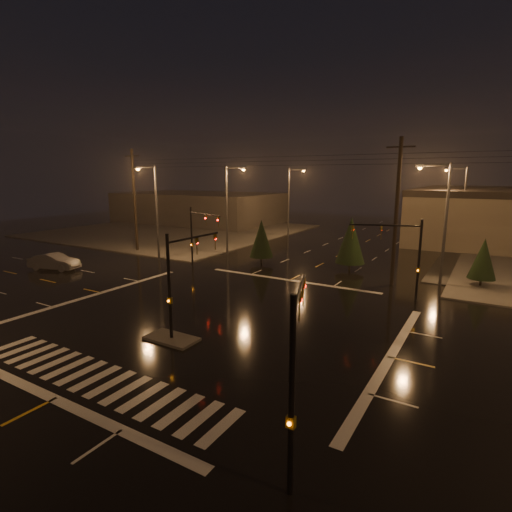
{
  "coord_description": "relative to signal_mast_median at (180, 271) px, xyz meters",
  "views": [
    {
      "loc": [
        14.75,
        -19.55,
        9.05
      ],
      "look_at": [
        -0.43,
        5.96,
        3.0
      ],
      "focal_mm": 28.0,
      "sensor_mm": 36.0,
      "label": 1
    }
  ],
  "objects": [
    {
      "name": "conifer_0",
      "position": [
        14.42,
        20.21,
        -1.38
      ],
      "size": [
        2.14,
        2.14,
        4.04
      ],
      "color": "black",
      "rests_on": "ground"
    },
    {
      "name": "streetlight_5",
      "position": [
        -16.0,
        14.26,
        2.05
      ],
      "size": [
        0.32,
        2.77,
        10.0
      ],
      "color": "#38383A",
      "rests_on": "ground"
    },
    {
      "name": "car_crossing",
      "position": [
        -21.42,
        5.95,
        -2.94
      ],
      "size": [
        5.18,
        3.07,
        1.61
      ],
      "primitive_type": "imported",
      "rotation": [
        0.0,
        0.0,
        1.87
      ],
      "color": "#5C5C63",
      "rests_on": "ground"
    },
    {
      "name": "utility_pole_1",
      "position": [
        8.0,
        17.07,
        2.38
      ],
      "size": [
        2.2,
        0.32,
        12.0
      ],
      "color": "black",
      "rests_on": "ground"
    },
    {
      "name": "crosswalk",
      "position": [
        -0.0,
        -5.93,
        -3.75
      ],
      "size": [
        15.0,
        2.6,
        0.01
      ],
      "primitive_type": "cube",
      "color": "beige",
      "rests_on": "ground"
    },
    {
      "name": "median_island",
      "position": [
        -0.0,
        -0.93,
        -3.68
      ],
      "size": [
        3.0,
        1.6,
        0.15
      ],
      "primitive_type": "cube",
      "color": "#47443F",
      "rests_on": "ground"
    },
    {
      "name": "signal_mast_se",
      "position": [
        10.23,
        -6.68,
        -0.04
      ],
      "size": [
        1.55,
        3.87,
        6.0
      ],
      "color": "black",
      "rests_on": "ground"
    },
    {
      "name": "streetlight_1",
      "position": [
        -11.18,
        21.07,
        2.05
      ],
      "size": [
        2.77,
        0.32,
        10.0
      ],
      "color": "#38383A",
      "rests_on": "ground"
    },
    {
      "name": "sidewalk_nw",
      "position": [
        -30.0,
        33.07,
        -3.69
      ],
      "size": [
        36.0,
        36.0,
        0.12
      ],
      "primitive_type": "cube",
      "color": "#47443F",
      "rests_on": "ground"
    },
    {
      "name": "commercial_block",
      "position": [
        -35.0,
        45.07,
        -0.95
      ],
      "size": [
        30.0,
        18.0,
        5.6
      ],
      "primitive_type": "cube",
      "color": "#423C3A",
      "rests_on": "ground"
    },
    {
      "name": "streetlight_2",
      "position": [
        -11.18,
        37.07,
        2.05
      ],
      "size": [
        2.77,
        0.32,
        10.0
      ],
      "color": "#38383A",
      "rests_on": "ground"
    },
    {
      "name": "ground",
      "position": [
        -0.0,
        3.07,
        -3.75
      ],
      "size": [
        140.0,
        140.0,
        0.0
      ],
      "primitive_type": "plane",
      "color": "black",
      "rests_on": "ground"
    },
    {
      "name": "conifer_4",
      "position": [
        3.27,
        20.56,
        -0.85
      ],
      "size": [
        2.82,
        2.82,
        5.11
      ],
      "color": "black",
      "rests_on": "ground"
    },
    {
      "name": "signal_mast_nw",
      "position": [
        -9.5,
        13.21,
        0.04
      ],
      "size": [
        4.84,
        1.86,
        6.0
      ],
      "color": "black",
      "rests_on": "ground"
    },
    {
      "name": "conifer_3",
      "position": [
        -5.56,
        18.73,
        -1.13
      ],
      "size": [
        2.46,
        2.46,
        4.54
      ],
      "color": "black",
      "rests_on": "ground"
    },
    {
      "name": "stop_bar_near",
      "position": [
        -0.0,
        -7.93,
        -3.75
      ],
      "size": [
        16.0,
        0.5,
        0.01
      ],
      "primitive_type": "cube",
      "color": "beige",
      "rests_on": "ground"
    },
    {
      "name": "stop_bar_far",
      "position": [
        -0.0,
        14.07,
        -3.75
      ],
      "size": [
        16.0,
        0.5,
        0.01
      ],
      "primitive_type": "cube",
      "color": "beige",
      "rests_on": "ground"
    },
    {
      "name": "streetlight_3",
      "position": [
        11.18,
        19.07,
        2.05
      ],
      "size": [
        2.77,
        0.32,
        10.0
      ],
      "color": "#38383A",
      "rests_on": "ground"
    },
    {
      "name": "utility_pole_0",
      "position": [
        -22.0,
        17.07,
        2.38
      ],
      "size": [
        2.2,
        0.32,
        12.0
      ],
      "color": "black",
      "rests_on": "ground"
    },
    {
      "name": "streetlight_4",
      "position": [
        11.18,
        39.07,
        2.05
      ],
      "size": [
        2.77,
        0.32,
        10.0
      ],
      "color": "#38383A",
      "rests_on": "ground"
    },
    {
      "name": "signal_mast_median",
      "position": [
        0.0,
        0.0,
        0.0
      ],
      "size": [
        0.25,
        4.59,
        6.0
      ],
      "color": "black",
      "rests_on": "ground"
    },
    {
      "name": "signal_mast_ne",
      "position": [
        9.5,
        13.21,
        0.04
      ],
      "size": [
        4.84,
        1.86,
        6.0
      ],
      "color": "black",
      "rests_on": "ground"
    }
  ]
}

